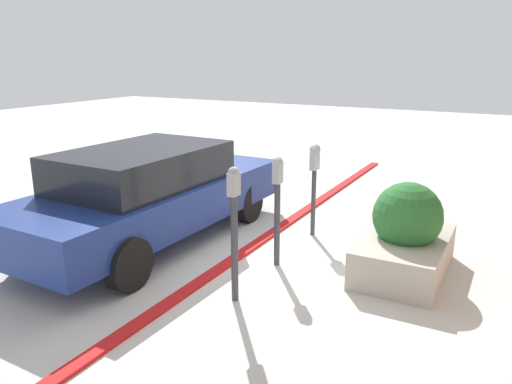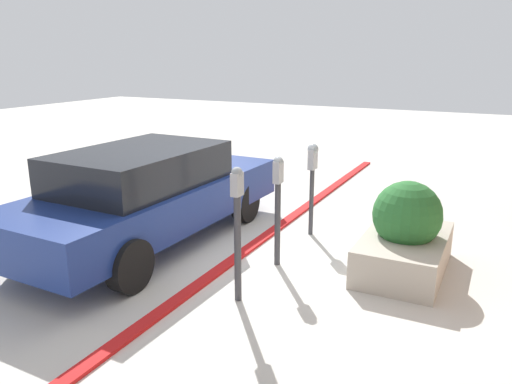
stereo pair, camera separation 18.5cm
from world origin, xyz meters
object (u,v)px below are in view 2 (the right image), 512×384
parking_meter_second (278,199)px  parked_car_front (148,193)px  parking_meter_nearest (237,222)px  planter_box (405,237)px  parking_meter_middle (312,171)px

parking_meter_second → parked_car_front: 2.02m
parking_meter_nearest → planter_box: size_ratio=0.92×
parking_meter_second → parking_meter_middle: 1.28m
parking_meter_second → parked_car_front: bearing=93.0°
parking_meter_middle → parked_car_front: 2.44m
parking_meter_middle → planter_box: size_ratio=0.84×
parking_meter_second → planter_box: bearing=-70.4°
parking_meter_nearest → parking_meter_middle: bearing=0.8°
parking_meter_nearest → parking_meter_middle: size_ratio=1.09×
parking_meter_nearest → parked_car_front: size_ratio=0.33×
parking_meter_middle → parked_car_front: parked_car_front is taller
parking_meter_middle → planter_box: 1.79m
parking_meter_middle → planter_box: (-0.73, -1.54, -0.54)m
parking_meter_nearest → parked_car_front: parking_meter_nearest is taller
parked_car_front → parking_meter_second: bearing=-85.5°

